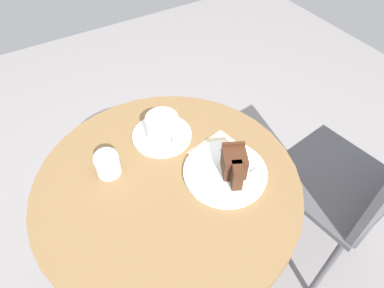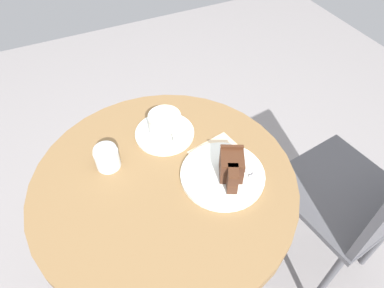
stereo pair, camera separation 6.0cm
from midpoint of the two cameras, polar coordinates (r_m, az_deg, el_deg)
The scene contains 10 objects.
cafe_table at distance 0.97m, azimuth -5.53°, elevation -11.11°, with size 0.67×0.67×0.75m.
saucer at distance 0.96m, azimuth -6.80°, elevation 1.38°, with size 0.16×0.16×0.01m.
coffee_cup at distance 0.93m, azimuth -6.75°, elevation 2.85°, with size 0.12×0.09×0.07m.
teaspoon at distance 0.98m, azimuth -8.37°, elevation 3.00°, with size 0.07×0.08×0.00m.
cake_plate at distance 0.86m, azimuth 3.56°, elevation -4.81°, with size 0.21×0.21×0.01m.
cake_slice at distance 0.83m, azimuth 5.05°, elevation -3.42°, with size 0.10×0.08×0.07m.
fork at distance 0.87m, azimuth 7.31°, elevation -3.71°, with size 0.14×0.06×0.00m.
napkin at distance 0.91m, azimuth 2.58°, elevation -1.96°, with size 0.15×0.16×0.00m.
cafe_chair at distance 1.24m, azimuth 25.02°, elevation -6.07°, with size 0.43×0.43×0.86m.
sugar_pot at distance 0.88m, azimuth -15.87°, elevation -3.15°, with size 0.06×0.06×0.07m.
Camera 1 is at (0.47, -0.21, 1.44)m, focal length 32.00 mm.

